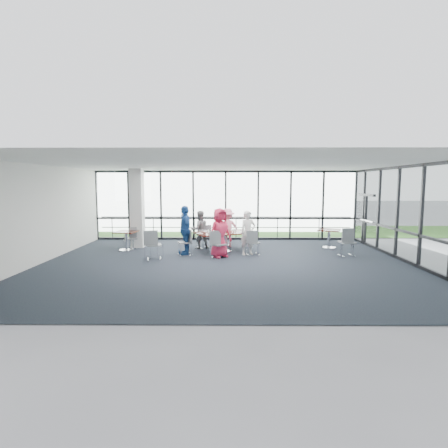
{
  "coord_description": "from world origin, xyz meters",
  "views": [
    {
      "loc": [
        0.05,
        -11.15,
        2.56
      ],
      "look_at": [
        -0.05,
        1.75,
        1.1
      ],
      "focal_mm": 28.0,
      "sensor_mm": 36.0,
      "label": 1
    }
  ],
  "objects_px": {
    "diner_near_right": "(248,233)",
    "diner_far_left": "(200,230)",
    "diner_near_left": "(220,233)",
    "chair_main_fr": "(224,234)",
    "side_table_left": "(126,235)",
    "chair_main_nr": "(253,243)",
    "main_table": "(224,235)",
    "chair_spare_la": "(154,245)",
    "diner_far_right": "(228,228)",
    "side_table_right": "(329,232)",
    "chair_spare_r": "(347,242)",
    "chair_main_end": "(185,243)",
    "chair_main_fl": "(204,237)",
    "chair_main_nl": "(219,244)",
    "diner_end": "(185,230)",
    "structural_column": "(137,208)",
    "chair_spare_lb": "(131,239)"
  },
  "relations": [
    {
      "from": "main_table",
      "to": "diner_far_right",
      "type": "xyz_separation_m",
      "value": [
        0.14,
        1.01,
        0.15
      ]
    },
    {
      "from": "structural_column",
      "to": "chair_spare_lb",
      "type": "height_order",
      "value": "structural_column"
    },
    {
      "from": "diner_end",
      "to": "chair_spare_r",
      "type": "relative_size",
      "value": 1.79
    },
    {
      "from": "chair_main_fl",
      "to": "diner_near_right",
      "type": "bearing_deg",
      "value": 106.89
    },
    {
      "from": "chair_main_nr",
      "to": "chair_spare_la",
      "type": "xyz_separation_m",
      "value": [
        -3.45,
        -0.8,
        0.05
      ]
    },
    {
      "from": "diner_far_right",
      "to": "chair_main_fl",
      "type": "bearing_deg",
      "value": -6.8
    },
    {
      "from": "diner_far_left",
      "to": "chair_spare_r",
      "type": "height_order",
      "value": "diner_far_left"
    },
    {
      "from": "side_table_left",
      "to": "diner_far_left",
      "type": "distance_m",
      "value": 2.87
    },
    {
      "from": "side_table_left",
      "to": "chair_main_nr",
      "type": "relative_size",
      "value": 1.0
    },
    {
      "from": "diner_end",
      "to": "chair_main_nl",
      "type": "xyz_separation_m",
      "value": [
        1.25,
        -0.59,
        -0.42
      ]
    },
    {
      "from": "side_table_right",
      "to": "chair_spare_r",
      "type": "height_order",
      "value": "chair_spare_r"
    },
    {
      "from": "diner_far_right",
      "to": "chair_main_end",
      "type": "height_order",
      "value": "diner_far_right"
    },
    {
      "from": "diner_near_left",
      "to": "diner_near_right",
      "type": "height_order",
      "value": "diner_near_left"
    },
    {
      "from": "diner_near_right",
      "to": "diner_far_left",
      "type": "xyz_separation_m",
      "value": [
        -1.86,
        1.23,
        -0.05
      ]
    },
    {
      "from": "diner_near_left",
      "to": "chair_main_fl",
      "type": "xyz_separation_m",
      "value": [
        -0.69,
        1.8,
        -0.43
      ]
    },
    {
      "from": "chair_main_fl",
      "to": "chair_main_fr",
      "type": "height_order",
      "value": "chair_main_fr"
    },
    {
      "from": "chair_main_nr",
      "to": "chair_main_end",
      "type": "height_order",
      "value": "chair_main_end"
    },
    {
      "from": "chair_main_end",
      "to": "chair_spare_la",
      "type": "xyz_separation_m",
      "value": [
        -0.97,
        -0.76,
        0.04
      ]
    },
    {
      "from": "diner_far_left",
      "to": "diner_far_right",
      "type": "height_order",
      "value": "diner_far_right"
    },
    {
      "from": "side_table_left",
      "to": "chair_main_end",
      "type": "distance_m",
      "value": 2.57
    },
    {
      "from": "diner_far_right",
      "to": "chair_spare_la",
      "type": "xyz_separation_m",
      "value": [
        -2.53,
        -2.44,
        -0.29
      ]
    },
    {
      "from": "side_table_left",
      "to": "chair_spare_lb",
      "type": "relative_size",
      "value": 1.06
    },
    {
      "from": "structural_column",
      "to": "side_table_left",
      "type": "distance_m",
      "value": 1.25
    },
    {
      "from": "main_table",
      "to": "diner_near_left",
      "type": "relative_size",
      "value": 1.4
    },
    {
      "from": "main_table",
      "to": "chair_main_fl",
      "type": "distance_m",
      "value": 1.15
    },
    {
      "from": "structural_column",
      "to": "chair_main_end",
      "type": "distance_m",
      "value": 2.91
    },
    {
      "from": "side_table_left",
      "to": "chair_main_nr",
      "type": "bearing_deg",
      "value": -10.09
    },
    {
      "from": "main_table",
      "to": "structural_column",
      "type": "bearing_deg",
      "value": 141.51
    },
    {
      "from": "side_table_left",
      "to": "diner_near_left",
      "type": "xyz_separation_m",
      "value": [
        3.69,
        -1.27,
        0.25
      ]
    },
    {
      "from": "chair_main_nr",
      "to": "main_table",
      "type": "bearing_deg",
      "value": 136.44
    },
    {
      "from": "diner_near_right",
      "to": "chair_main_nl",
      "type": "bearing_deg",
      "value": -171.82
    },
    {
      "from": "diner_near_left",
      "to": "diner_end",
      "type": "relative_size",
      "value": 0.97
    },
    {
      "from": "side_table_left",
      "to": "structural_column",
      "type": "bearing_deg",
      "value": 68.88
    },
    {
      "from": "side_table_right",
      "to": "chair_main_end",
      "type": "relative_size",
      "value": 1.2
    },
    {
      "from": "structural_column",
      "to": "diner_far_left",
      "type": "bearing_deg",
      "value": -6.68
    },
    {
      "from": "side_table_right",
      "to": "chair_main_fr",
      "type": "relative_size",
      "value": 1.12
    },
    {
      "from": "diner_far_left",
      "to": "chair_spare_la",
      "type": "xyz_separation_m",
      "value": [
        -1.41,
        -2.08,
        -0.26
      ]
    },
    {
      "from": "chair_main_nr",
      "to": "chair_main_fl",
      "type": "bearing_deg",
      "value": 130.57
    },
    {
      "from": "chair_spare_r",
      "to": "side_table_left",
      "type": "bearing_deg",
      "value": 160.24
    },
    {
      "from": "side_table_left",
      "to": "diner_far_left",
      "type": "bearing_deg",
      "value": 8.32
    },
    {
      "from": "diner_far_left",
      "to": "chair_spare_la",
      "type": "height_order",
      "value": "diner_far_left"
    },
    {
      "from": "chair_main_nl",
      "to": "chair_spare_r",
      "type": "height_order",
      "value": "chair_spare_r"
    },
    {
      "from": "diner_near_left",
      "to": "chair_spare_r",
      "type": "distance_m",
      "value": 4.58
    },
    {
      "from": "side_table_left",
      "to": "chair_spare_lb",
      "type": "height_order",
      "value": "chair_spare_lb"
    },
    {
      "from": "chair_main_end",
      "to": "chair_main_nl",
      "type": "bearing_deg",
      "value": 50.1
    },
    {
      "from": "main_table",
      "to": "chair_spare_la",
      "type": "bearing_deg",
      "value": -172.59
    },
    {
      "from": "side_table_left",
      "to": "chair_main_end",
      "type": "height_order",
      "value": "chair_main_end"
    },
    {
      "from": "chair_main_fr",
      "to": "chair_main_end",
      "type": "relative_size",
      "value": 1.07
    },
    {
      "from": "chair_main_fr",
      "to": "diner_near_left",
      "type": "bearing_deg",
      "value": 70.49
    },
    {
      "from": "diner_near_left",
      "to": "chair_main_end",
      "type": "bearing_deg",
      "value": 129.01
    }
  ]
}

